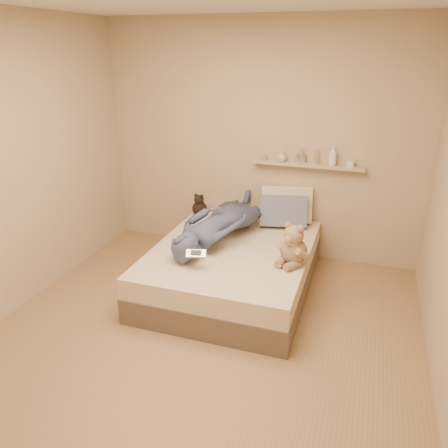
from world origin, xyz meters
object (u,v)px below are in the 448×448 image
(person, at_px, (222,221))
(wall_shelf, at_px, (307,165))
(game_console, at_px, (196,254))
(dark_plush, at_px, (199,206))
(bed, at_px, (233,267))
(pillow_cream, at_px, (286,205))
(pillow_grey, at_px, (283,211))
(teddy_bear, at_px, (293,247))

(person, bearing_deg, wall_shelf, -120.68)
(game_console, xyz_separation_m, dark_plush, (-0.46, 1.25, -0.04))
(wall_shelf, bearing_deg, dark_plush, -169.79)
(bed, bearing_deg, pillow_cream, 66.53)
(bed, distance_m, game_console, 0.69)
(pillow_grey, relative_size, person, 0.33)
(wall_shelf, bearing_deg, pillow_cream, -157.38)
(game_console, bearing_deg, pillow_grey, 67.22)
(dark_plush, height_order, pillow_cream, pillow_cream)
(dark_plush, bearing_deg, pillow_grey, -0.38)
(bed, relative_size, pillow_grey, 3.80)
(bed, relative_size, wall_shelf, 1.58)
(pillow_grey, xyz_separation_m, person, (-0.53, -0.51, 0.01))
(bed, height_order, pillow_grey, pillow_grey)
(dark_plush, height_order, pillow_grey, pillow_grey)
(person, bearing_deg, dark_plush, -34.87)
(dark_plush, bearing_deg, teddy_bear, -35.06)
(bed, relative_size, dark_plush, 7.15)
(bed, bearing_deg, teddy_bear, -16.18)
(pillow_cream, bearing_deg, bed, -113.47)
(wall_shelf, bearing_deg, teddy_bear, -86.35)
(game_console, bearing_deg, teddy_bear, 25.42)
(dark_plush, relative_size, person, 0.17)
(game_console, relative_size, wall_shelf, 0.16)
(pillow_cream, relative_size, pillow_grey, 1.10)
(bed, xyz_separation_m, dark_plush, (-0.63, 0.70, 0.34))
(bed, distance_m, pillow_grey, 0.87)
(wall_shelf, bearing_deg, game_console, -116.10)
(dark_plush, distance_m, wall_shelf, 1.31)
(pillow_cream, xyz_separation_m, pillow_grey, (-0.00, -0.14, -0.03))
(bed, distance_m, person, 0.48)
(game_console, distance_m, teddy_bear, 0.87)
(pillow_grey, height_order, person, person)
(dark_plush, xyz_separation_m, pillow_cream, (0.99, 0.13, 0.09))
(game_console, height_order, pillow_grey, pillow_grey)
(game_console, relative_size, teddy_bear, 0.47)
(bed, height_order, dark_plush, dark_plush)
(game_console, distance_m, pillow_cream, 1.48)
(person, bearing_deg, game_console, 104.51)
(pillow_cream, bearing_deg, wall_shelf, 22.62)
(game_console, height_order, wall_shelf, wall_shelf)
(dark_plush, relative_size, pillow_cream, 0.48)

